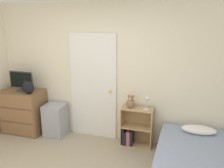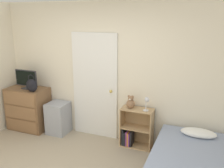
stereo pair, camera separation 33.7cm
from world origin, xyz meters
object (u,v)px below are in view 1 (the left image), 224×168
(handbag, at_px, (28,87))
(bed, at_px, (198,167))
(tv, at_px, (21,81))
(desk_lamp, at_px, (147,100))
(teddy_bear, at_px, (131,102))
(bookshelf, at_px, (134,129))
(storage_bin, at_px, (56,120))
(dresser, at_px, (24,111))

(handbag, xyz_separation_m, bed, (3.07, -0.51, -0.77))
(tv, bearing_deg, bed, -11.24)
(desk_lamp, xyz_separation_m, bed, (0.87, -0.73, -0.66))
(tv, relative_size, teddy_bear, 2.13)
(tv, relative_size, bookshelf, 0.69)
(storage_bin, bearing_deg, desk_lamp, 0.67)
(tv, bearing_deg, handbag, -30.89)
(storage_bin, bearing_deg, bed, -15.03)
(dresser, xyz_separation_m, storage_bin, (0.68, 0.05, -0.12))
(handbag, xyz_separation_m, bookshelf, (1.98, 0.27, -0.70))
(dresser, bearing_deg, bookshelf, 2.94)
(bookshelf, distance_m, teddy_bear, 0.53)
(storage_bin, distance_m, desk_lamp, 1.87)
(bookshelf, xyz_separation_m, teddy_bear, (-0.08, -0.01, 0.52))
(bookshelf, height_order, bed, bookshelf)
(desk_lamp, bearing_deg, storage_bin, -179.33)
(handbag, height_order, desk_lamp, handbag)
(tv, bearing_deg, bookshelf, 3.02)
(bookshelf, distance_m, bed, 1.34)
(dresser, distance_m, bed, 3.41)
(bookshelf, relative_size, desk_lamp, 2.87)
(bed, bearing_deg, bookshelf, 144.40)
(handbag, bearing_deg, tv, 149.11)
(teddy_bear, bearing_deg, handbag, -172.18)
(tv, relative_size, desk_lamp, 2.00)
(desk_lamp, bearing_deg, handbag, -174.21)
(tv, height_order, bed, tv)
(tv, distance_m, bookshelf, 2.37)
(desk_lamp, bearing_deg, tv, -178.30)
(tv, height_order, teddy_bear, tv)
(dresser, height_order, bookshelf, dresser)
(storage_bin, relative_size, desk_lamp, 2.51)
(storage_bin, distance_m, bed, 2.75)
(dresser, distance_m, handbag, 0.64)
(tv, bearing_deg, desk_lamp, 1.70)
(storage_bin, height_order, teddy_bear, teddy_bear)
(handbag, distance_m, bookshelf, 2.12)
(storage_bin, bearing_deg, teddy_bear, 2.28)
(dresser, bearing_deg, tv, -11.42)
(dresser, bearing_deg, teddy_bear, 2.86)
(storage_bin, xyz_separation_m, desk_lamp, (1.78, 0.02, 0.58))
(dresser, bearing_deg, desk_lamp, 1.63)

